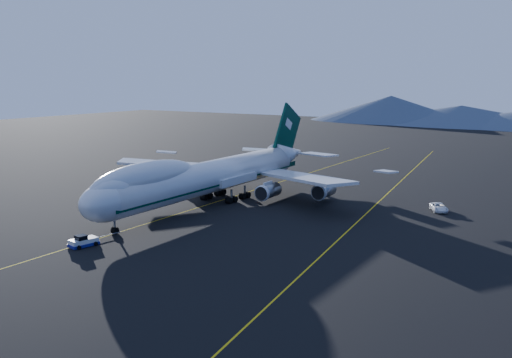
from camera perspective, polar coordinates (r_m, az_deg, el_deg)
The scene contains 6 objects.
ground at distance 116.74m, azimuth -4.59°, elevation -2.49°, with size 500.00×500.00×0.00m, color black.
taxiway_line_main at distance 116.74m, azimuth -4.59°, elevation -2.48°, with size 0.25×220.00×0.01m, color gold.
taxiway_line_side at distance 111.30m, azimuth 11.12°, elevation -3.27°, with size 0.25×200.00×0.01m, color gold.
boeing_747 at distance 115.64m, azimuth -4.62°, elevation 0.33°, with size 59.62×72.43×19.37m.
pushback_tug at distance 91.31m, azimuth -16.86°, elevation -6.10°, with size 3.17×4.68×1.88m.
service_van at distance 115.32m, azimuth 17.81°, elevation -2.71°, with size 2.58×5.59×1.55m, color white.
Camera 1 is at (67.84, -91.54, 25.40)m, focal length 40.00 mm.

